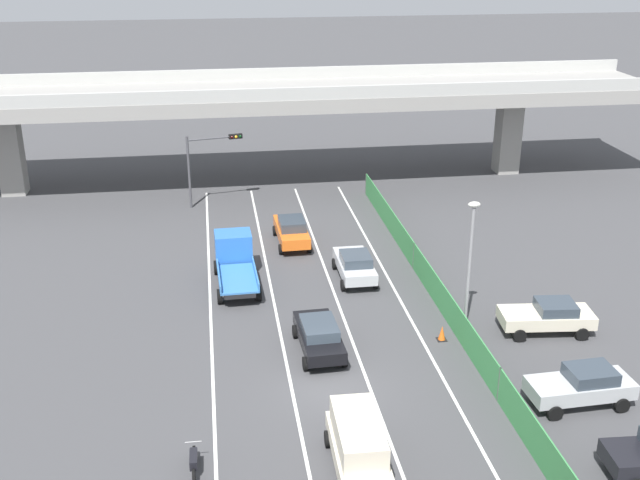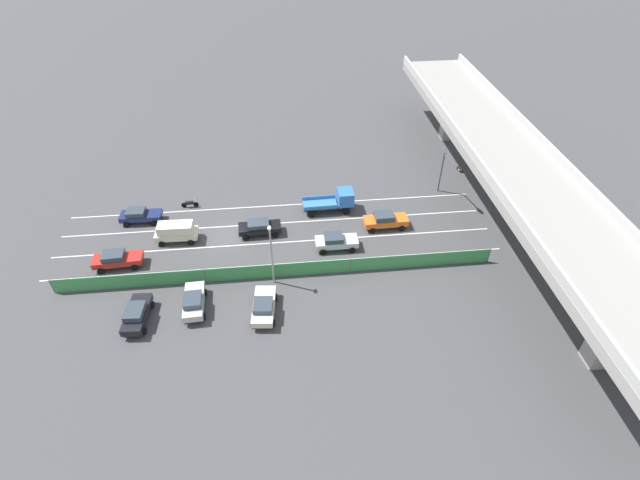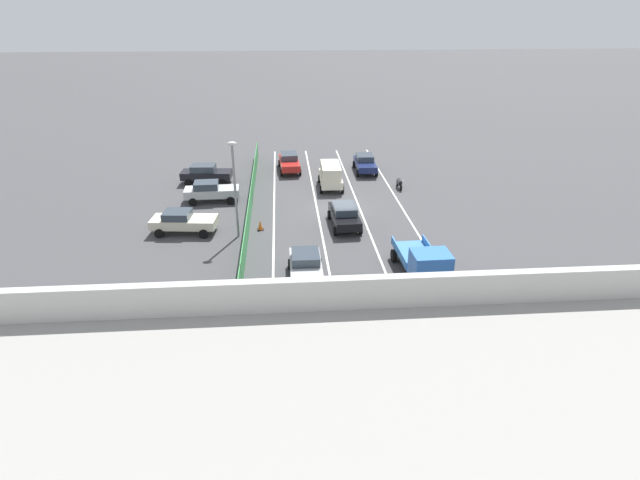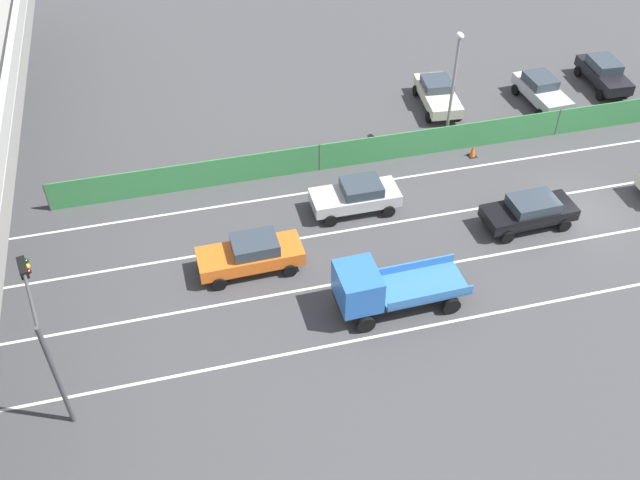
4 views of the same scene
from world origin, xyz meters
TOP-DOWN VIEW (x-y plane):
  - ground_plane at (0.00, 0.00)m, footprint 300.00×300.00m
  - lane_line_left_edge at (-5.03, 4.75)m, footprint 0.14×45.51m
  - lane_line_mid_left at (-1.68, 4.75)m, footprint 0.14×45.51m
  - lane_line_mid_right at (1.68, 4.75)m, footprint 0.14×45.51m
  - lane_line_right_edge at (5.03, 4.75)m, footprint 0.14×45.51m
  - elevated_overpass at (0.00, 29.51)m, footprint 59.90×8.73m
  - green_fence at (6.79, 4.75)m, footprint 0.10×41.61m
  - car_sedan_black at (-0.05, 2.99)m, footprint 2.14×4.53m
  - car_van_cream at (0.12, -5.62)m, footprint 2.11×4.38m
  - car_taxi_orange at (0.18, 16.49)m, footprint 2.06×4.74m
  - car_sedan_red at (3.60, -10.89)m, footprint 2.15×4.75m
  - car_sedan_navy at (-3.58, -10.04)m, footprint 2.04×4.42m
  - car_sedan_silver at (3.12, 10.73)m, footprint 2.03×4.35m
  - flatbed_truck_blue at (-3.56, 11.74)m, footprint 2.44×5.68m
  - motorcycle at (-5.81, -4.95)m, footprint 0.60×1.95m
  - parked_sedan_dark at (11.08, -7.60)m, footprint 4.48×2.16m
  - parked_wagon_silver at (10.10, -2.86)m, footprint 4.41×2.09m
  - parked_sedan_cream at (11.32, 3.29)m, footprint 4.64×2.43m
  - traffic_light at (-4.70, 24.62)m, footprint 3.95×1.02m
  - street_lamp at (7.46, 4.24)m, footprint 0.60×0.36m
  - traffic_cone at (5.97, 3.24)m, footprint 0.47×0.47m

SIDE VIEW (x-z plane):
  - ground_plane at x=0.00m, z-range 0.00..0.00m
  - lane_line_left_edge at x=-5.03m, z-range 0.00..0.01m
  - lane_line_mid_left at x=-1.68m, z-range 0.00..0.01m
  - lane_line_mid_right at x=1.68m, z-range 0.00..0.01m
  - lane_line_right_edge at x=5.03m, z-range 0.00..0.01m
  - traffic_cone at x=5.97m, z-range -0.02..0.71m
  - motorcycle at x=-5.81m, z-range -0.01..0.93m
  - green_fence at x=6.79m, z-range 0.00..1.60m
  - car_sedan_navy at x=-3.58m, z-range 0.09..1.65m
  - parked_sedan_cream at x=11.32m, z-range 0.08..1.68m
  - car_sedan_black at x=-0.05m, z-range 0.10..1.67m
  - car_sedan_silver at x=3.12m, z-range 0.09..1.70m
  - car_sedan_red at x=3.60m, z-range 0.08..1.72m
  - parked_wagon_silver at x=10.10m, z-range 0.08..1.75m
  - parked_sedan_dark at x=11.08m, z-range 0.09..1.78m
  - car_taxi_orange at x=0.18m, z-range 0.07..1.80m
  - car_van_cream at x=0.12m, z-range 0.15..2.21m
  - flatbed_truck_blue at x=-3.56m, z-range 0.04..2.47m
  - traffic_light at x=-4.70m, z-range 1.14..6.32m
  - street_lamp at x=7.46m, z-range 0.75..7.38m
  - elevated_overpass at x=0.00m, z-range 2.49..10.64m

